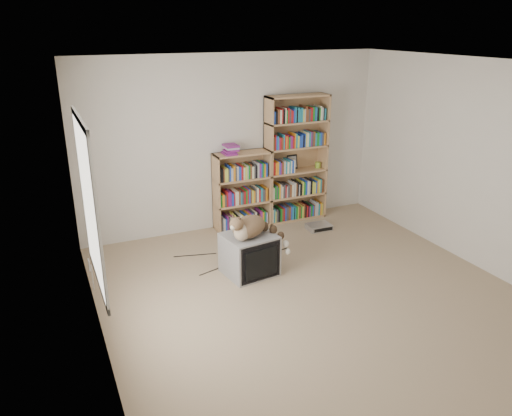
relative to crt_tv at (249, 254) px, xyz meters
name	(u,v)px	position (x,y,z in m)	size (l,w,h in m)	color
floor	(319,302)	(0.43, -0.94, -0.25)	(4.50, 5.00, 0.01)	tan
wall_back	(234,143)	(0.43, 1.56, 1.00)	(4.50, 0.02, 2.50)	beige
wall_left	(93,229)	(-1.82, -0.94, 1.00)	(0.02, 5.00, 2.50)	beige
wall_right	(489,169)	(2.68, -0.94, 1.00)	(0.02, 5.00, 2.50)	beige
ceiling	(331,65)	(0.43, -0.94, 2.25)	(4.50, 5.00, 0.02)	white
window	(90,204)	(-1.81, -0.74, 1.15)	(0.02, 1.22, 1.52)	white
crt_tv	(249,254)	(0.00, 0.00, 0.00)	(0.65, 0.60, 0.50)	gray
cat	(254,229)	(0.04, -0.07, 0.35)	(0.79, 0.49, 0.57)	#3C2A18
bookcase_tall	(295,162)	(1.37, 1.42, 0.65)	(0.95, 0.30, 1.90)	#AA7F55
bookcase_short	(242,193)	(0.49, 1.42, 0.27)	(0.83, 0.30, 1.14)	#AA7F55
book_stack	(230,149)	(0.32, 1.39, 0.96)	(0.19, 0.25, 0.14)	#A51619
green_mug	(317,165)	(1.75, 1.40, 0.57)	(0.08, 0.08, 0.09)	#85AD31
framed_print	(292,162)	(1.36, 1.50, 0.63)	(0.16, 0.01, 0.22)	black
dvd_player	(319,227)	(1.48, 0.85, -0.21)	(0.35, 0.25, 0.08)	#BABABF
wall_outlet	(89,265)	(-1.81, 0.34, 0.07)	(0.01, 0.08, 0.13)	silver
floor_cables	(240,252)	(0.11, 0.57, -0.25)	(1.20, 0.70, 0.01)	black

